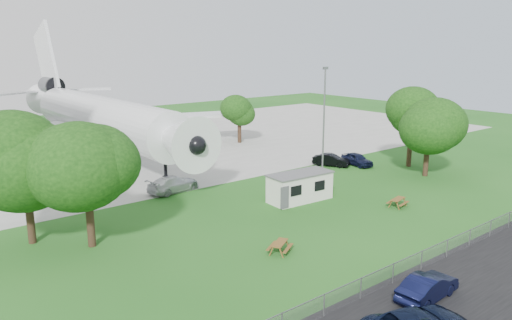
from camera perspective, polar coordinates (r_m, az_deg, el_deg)
ground at (r=39.26m, az=5.73°, el=-8.08°), size 160.00×160.00×0.00m
asphalt_strip at (r=32.19m, az=22.67°, el=-14.05°), size 120.00×8.00×0.02m
concrete_apron at (r=70.38m, az=-16.48°, el=0.99°), size 120.00×46.00×0.03m
airliner at (r=66.81m, az=-17.64°, el=4.87°), size 46.36×47.73×17.69m
site_cabin at (r=46.23m, az=5.05°, el=-3.06°), size 6.83×3.08×2.62m
picnic_west at (r=35.32m, az=2.73°, el=-10.52°), size 2.31×2.20×0.76m
picnic_east at (r=46.39m, az=15.85°, el=-5.16°), size 2.08×1.85×0.76m
fence at (r=33.75m, az=17.36°, el=-12.32°), size 58.00×0.04×1.30m
lamp_mast at (r=47.52m, az=7.72°, el=3.12°), size 0.16×0.16×12.00m
tree_west_big at (r=38.61m, az=-25.01°, el=0.05°), size 7.74×7.74×10.12m
tree_west_small at (r=36.39m, az=-18.88°, el=-0.39°), size 7.30×7.30×9.76m
tree_east_front at (r=56.87m, az=19.16°, el=3.74°), size 7.63×7.63×9.41m
tree_east_back at (r=60.71m, az=17.42°, el=5.24°), size 6.81×6.81×9.88m
tree_far_apron at (r=72.60m, az=-1.92°, el=5.51°), size 5.27×5.27×7.19m
car_centre_sedan at (r=30.67m, az=19.01°, el=-13.59°), size 4.58×1.84×1.48m
car_ne_hatch at (r=60.59m, az=11.46°, el=0.07°), size 2.32×4.53×1.48m
car_ne_sedan at (r=59.78m, az=8.58°, el=-0.02°), size 3.34×4.52×1.42m
car_apron_van at (r=49.48m, az=-9.42°, el=-2.73°), size 5.74×3.07×1.58m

